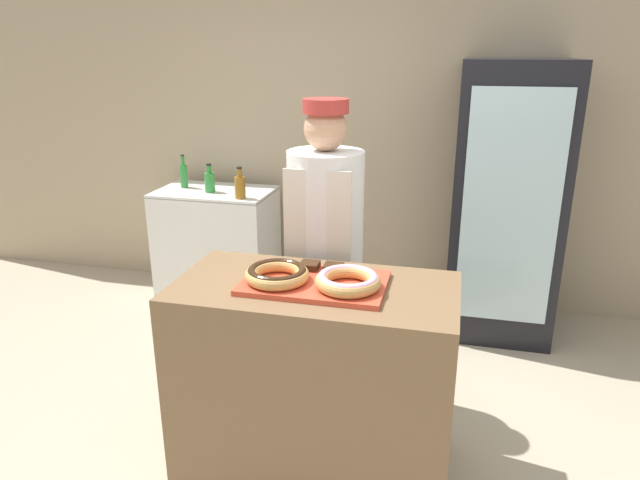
% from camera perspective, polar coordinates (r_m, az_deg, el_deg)
% --- Properties ---
extents(ground_plane, '(14.00, 14.00, 0.00)m').
position_cam_1_polar(ground_plane, '(3.05, -0.48, -21.26)').
color(ground_plane, '#B7A88E').
extents(wall_back, '(8.00, 0.06, 2.70)m').
position_cam_1_polar(wall_back, '(4.48, 6.32, 10.74)').
color(wall_back, tan).
rests_on(wall_back, ground_plane).
extents(display_counter, '(1.27, 0.65, 0.95)m').
position_cam_1_polar(display_counter, '(2.77, -0.51, -13.66)').
color(display_counter, brown).
rests_on(display_counter, ground_plane).
extents(serving_tray, '(0.63, 0.40, 0.02)m').
position_cam_1_polar(serving_tray, '(2.54, -0.54, -4.30)').
color(serving_tray, '#D84C33').
rests_on(serving_tray, display_counter).
extents(donut_chocolate_glaze, '(0.28, 0.28, 0.06)m').
position_cam_1_polar(donut_chocolate_glaze, '(2.52, -4.32, -3.35)').
color(donut_chocolate_glaze, tan).
rests_on(donut_chocolate_glaze, serving_tray).
extents(donut_light_glaze, '(0.28, 0.28, 0.06)m').
position_cam_1_polar(donut_light_glaze, '(2.45, 2.81, -4.03)').
color(donut_light_glaze, tan).
rests_on(donut_light_glaze, serving_tray).
extents(brownie_back_left, '(0.09, 0.09, 0.03)m').
position_cam_1_polar(brownie_back_left, '(2.66, -1.04, -2.57)').
color(brownie_back_left, '#382111').
rests_on(brownie_back_left, serving_tray).
extents(brownie_back_right, '(0.09, 0.09, 0.03)m').
position_cam_1_polar(brownie_back_right, '(2.63, 1.35, -2.79)').
color(brownie_back_right, '#382111').
rests_on(brownie_back_right, serving_tray).
extents(baker_person, '(0.41, 0.41, 1.72)m').
position_cam_1_polar(baker_person, '(3.11, 0.50, -1.22)').
color(baker_person, '#4C4C51').
rests_on(baker_person, ground_plane).
extents(beverage_fridge, '(0.72, 0.70, 1.89)m').
position_cam_1_polar(beverage_fridge, '(4.13, 18.10, 3.57)').
color(beverage_fridge, black).
rests_on(beverage_fridge, ground_plane).
extents(chest_freezer, '(0.89, 0.56, 0.91)m').
position_cam_1_polar(chest_freezer, '(4.64, -10.20, -0.49)').
color(chest_freezer, white).
rests_on(chest_freezer, ground_plane).
extents(bottle_amber, '(0.08, 0.08, 0.23)m').
position_cam_1_polar(bottle_amber, '(4.22, -8.01, 5.34)').
color(bottle_amber, '#99661E').
rests_on(bottle_amber, chest_freezer).
extents(bottle_green, '(0.06, 0.06, 0.26)m').
position_cam_1_polar(bottle_green, '(4.64, -13.46, 6.36)').
color(bottle_green, '#2D8C38').
rests_on(bottle_green, chest_freezer).
extents(bottle_green_b, '(0.08, 0.08, 0.22)m').
position_cam_1_polar(bottle_green_b, '(4.45, -10.97, 5.79)').
color(bottle_green_b, '#2D8C38').
rests_on(bottle_green_b, chest_freezer).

